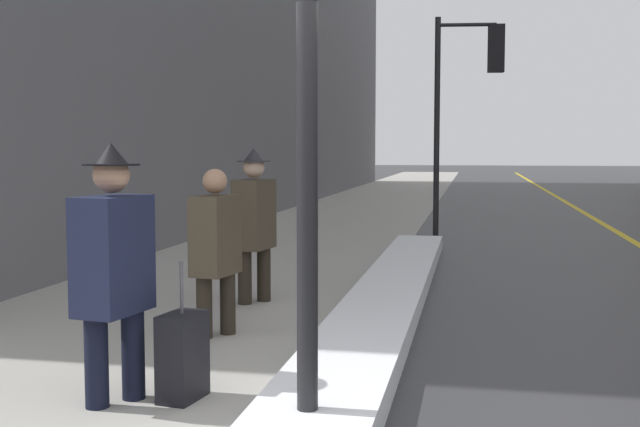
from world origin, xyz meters
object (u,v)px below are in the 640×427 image
object	(u,v)px
traffic_light_near	(472,79)
pedestrian_in_glasses	(216,244)
pedestrian_in_fedora	(113,263)
pedestrian_nearside	(254,219)
rolling_suitcase	(183,357)

from	to	relation	value
traffic_light_near	pedestrian_in_glasses	bearing A→B (deg)	-109.70
pedestrian_in_fedora	pedestrian_in_glasses	distance (m)	1.96
traffic_light_near	pedestrian_nearside	size ratio (longest dim) A/B	2.46
pedestrian_in_fedora	pedestrian_in_glasses	xyz separation A→B (m)	(0.05, 1.96, -0.11)
pedestrian_in_glasses	rolling_suitcase	world-z (taller)	pedestrian_in_glasses
pedestrian_in_glasses	pedestrian_nearside	size ratio (longest dim) A/B	0.89
traffic_light_near	pedestrian_nearside	xyz separation A→B (m)	(-2.28, -7.32, -2.11)
pedestrian_in_glasses	rolling_suitcase	size ratio (longest dim) A/B	1.60
pedestrian_in_fedora	rolling_suitcase	size ratio (longest dim) A/B	1.83
pedestrian_nearside	rolling_suitcase	distance (m)	3.48
traffic_light_near	rolling_suitcase	xyz separation A→B (m)	(-1.83, -10.71, -2.73)
pedestrian_in_fedora	rolling_suitcase	bearing A→B (deg)	120.12
pedestrian_in_fedora	rolling_suitcase	distance (m)	0.78
rolling_suitcase	pedestrian_nearside	bearing A→B (deg)	-163.03
traffic_light_near	rolling_suitcase	distance (m)	11.21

